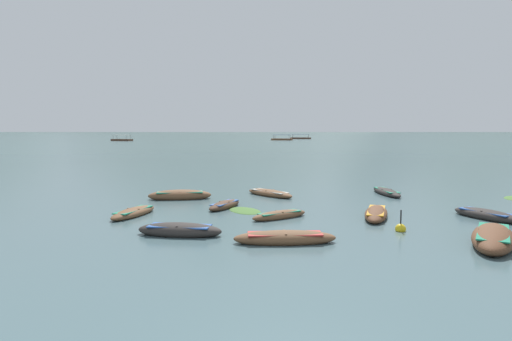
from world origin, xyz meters
The scene contains 21 objects.
ground_plane centered at (0.00, 1500.00, 0.00)m, with size 6000.00×6000.00×0.00m, color #476066.
mountain_1 centered at (-743.56, 1874.84, 116.46)m, with size 661.57×661.57×232.92m, color #4C5B56.
mountain_2 centered at (-199.40, 1655.64, 264.06)m, with size 1287.12×1287.12×528.13m, color slate.
mountain_3 centered at (417.72, 1850.04, 184.97)m, with size 1037.18×1037.18×369.94m, color #4C5B56.
mountain_4 centered at (891.28, 2018.26, 247.89)m, with size 1266.97×1266.97×495.78m, color slate.
rowboat_0 centered at (9.98, 16.27, 0.18)m, with size 2.62×3.65×0.57m.
rowboat_1 centered at (-0.52, 23.48, 0.16)m, with size 3.52×3.73×0.50m.
rowboat_2 centered at (7.30, 24.30, 0.15)m, with size 1.46×4.18×0.49m.
rowboat_3 centered at (-6.14, 21.94, 0.23)m, with size 4.07×1.96×0.73m.
rowboat_4 centered at (0.02, 11.36, 0.19)m, with size 4.01×1.42×0.59m.
rowboat_5 centered at (7.83, 11.35, 0.25)m, with size 3.39×4.72×0.80m.
rowboat_6 centered at (4.71, 16.47, 0.18)m, with size 2.18×4.25×0.57m.
rowboat_7 centered at (-7.40, 16.53, 0.15)m, with size 1.94×3.70×0.49m.
rowboat_8 centered at (-4.24, 12.48, 0.20)m, with size 3.63×1.59×0.64m.
rowboat_9 centered at (-3.04, 18.87, 0.15)m, with size 2.01×3.20×0.49m.
rowboat_10 centered at (-0.07, 16.08, 0.15)m, with size 3.05×2.53×0.47m.
ferry_0 centered at (-59.59, 170.49, 0.45)m, with size 9.09×5.65×2.54m.
ferry_1 centered at (5.10, 184.07, 0.45)m, with size 9.35×5.50×2.54m.
ferry_2 centered at (15.09, 211.45, 0.45)m, with size 10.40×4.69×2.54m.
mooring_buoy centered at (5.02, 13.46, 0.10)m, with size 0.45×0.45×1.04m.
weed_patch_0 centered at (-1.87, 18.00, 0.00)m, with size 1.47×2.45×0.14m, color #477033.
Camera 1 is at (-0.61, -5.14, 4.28)m, focal length 30.92 mm.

